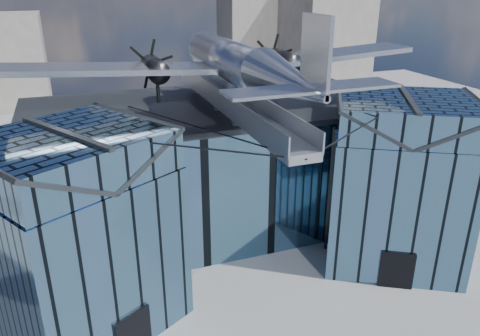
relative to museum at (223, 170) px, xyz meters
name	(u,v)px	position (x,y,z in m)	size (l,w,h in m)	color
ground_plane	(250,275)	(0.00, -5.82, -5.54)	(120.00, 120.00, 0.00)	gray
museum	(223,170)	(0.00, 0.00, 0.00)	(32.88, 24.50, 17.60)	#446B8B
bg_towers	(142,39)	(1.45, 44.67, 4.47)	(77.00, 24.50, 26.00)	gray
tree_side_e	(462,176)	(19.47, -3.97, -1.78)	(4.51, 4.51, 5.56)	#302013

